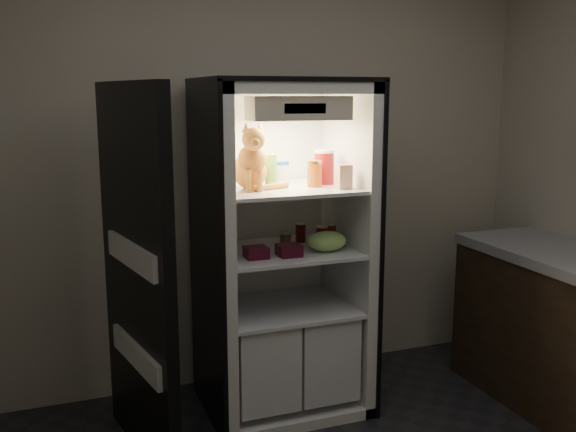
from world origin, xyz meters
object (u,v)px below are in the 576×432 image
at_px(soda_can_a, 301,233).
at_px(soda_can_b, 330,235).
at_px(mayo_tub, 281,172).
at_px(cream_carton, 343,177).
at_px(refrigerator, 281,272).
at_px(soda_can_c, 322,237).
at_px(tabby_cat, 251,164).
at_px(berry_box_right, 289,250).
at_px(pepper_jar, 324,167).
at_px(berry_box_left, 256,252).
at_px(parmesan_shaker, 271,170).
at_px(grape_bag, 327,241).
at_px(salsa_jar, 314,174).
at_px(condiment_jar, 285,240).

relative_size(soda_can_a, soda_can_b, 0.86).
xyz_separation_m(mayo_tub, cream_carton, (0.25, -0.29, 0.00)).
height_order(refrigerator, soda_can_c, refrigerator).
distance_m(tabby_cat, mayo_tub, 0.27).
bearing_deg(mayo_tub, refrigerator, -112.51).
xyz_separation_m(tabby_cat, berry_box_right, (0.17, -0.13, -0.46)).
bearing_deg(cream_carton, pepper_jar, 96.30).
xyz_separation_m(tabby_cat, soda_can_b, (0.46, -0.00, -0.42)).
distance_m(soda_can_c, berry_box_left, 0.42).
xyz_separation_m(mayo_tub, soda_can_b, (0.24, -0.14, -0.35)).
height_order(parmesan_shaker, soda_can_c, parmesan_shaker).
relative_size(parmesan_shaker, soda_can_a, 1.61).
bearing_deg(tabby_cat, grape_bag, -5.69).
relative_size(parmesan_shaker, cream_carton, 1.35).
distance_m(tabby_cat, berry_box_left, 0.47).
xyz_separation_m(pepper_jar, grape_bag, (-0.05, -0.16, -0.39)).
height_order(parmesan_shaker, grape_bag, parmesan_shaker).
bearing_deg(refrigerator, berry_box_right, -97.52).
bearing_deg(grape_bag, salsa_jar, 124.25).
bearing_deg(salsa_jar, soda_can_c, 5.29).
xyz_separation_m(pepper_jar, soda_can_b, (0.02, -0.06, -0.38)).
distance_m(pepper_jar, soda_can_a, 0.42).
height_order(soda_can_a, soda_can_c, soda_can_c).
height_order(tabby_cat, berry_box_left, tabby_cat).
bearing_deg(tabby_cat, cream_carton, -9.05).
relative_size(mayo_tub, condiment_jar, 1.51).
distance_m(salsa_jar, cream_carton, 0.17).
bearing_deg(refrigerator, salsa_jar, -36.09).
height_order(mayo_tub, salsa_jar, salsa_jar).
bearing_deg(grape_bag, soda_can_b, 58.21).
relative_size(tabby_cat, soda_can_b, 2.87).
distance_m(tabby_cat, soda_can_b, 0.62).
height_order(soda_can_a, berry_box_left, soda_can_a).
xyz_separation_m(mayo_tub, soda_can_c, (0.18, -0.17, -0.35)).
distance_m(grape_bag, berry_box_left, 0.41).
height_order(condiment_jar, berry_box_right, condiment_jar).
height_order(parmesan_shaker, soda_can_a, parmesan_shaker).
distance_m(tabby_cat, cream_carton, 0.50).
bearing_deg(cream_carton, parmesan_shaker, 146.51).
relative_size(refrigerator, soda_can_b, 14.81).
distance_m(mayo_tub, pepper_jar, 0.25).
bearing_deg(pepper_jar, parmesan_shaker, 177.00).
relative_size(pepper_jar, soda_can_a, 1.74).
distance_m(refrigerator, berry_box_left, 0.33).
relative_size(soda_can_b, berry_box_left, 1.09).
xyz_separation_m(refrigerator, cream_carton, (0.27, -0.23, 0.56)).
xyz_separation_m(tabby_cat, soda_can_a, (0.34, 0.15, -0.43)).
distance_m(pepper_jar, soda_can_c, 0.39).
bearing_deg(grape_bag, refrigerator, 137.90).
bearing_deg(tabby_cat, parmesan_shaker, 35.92).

